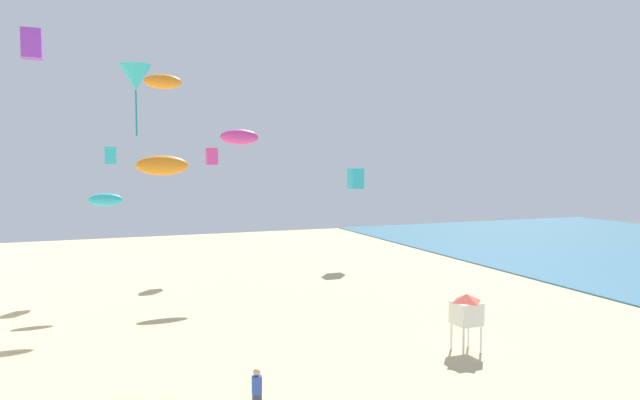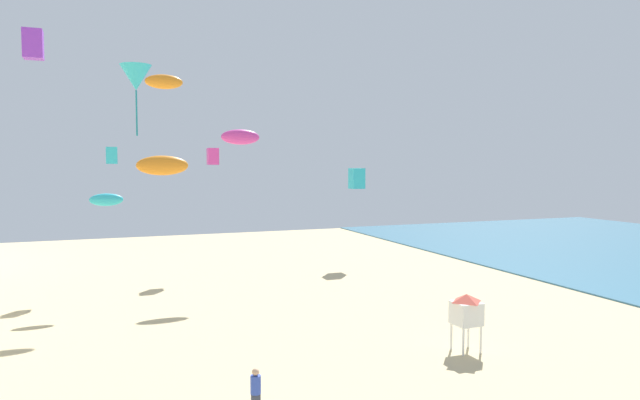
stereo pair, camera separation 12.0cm
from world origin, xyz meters
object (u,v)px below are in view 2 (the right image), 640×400
kite_cyan_box (357,178)px  kite_orange_parafoil_2 (162,165)px  kite_cyan_parafoil (106,200)px  kite_flyer (256,390)px  kite_purple_box (33,44)px  kite_magenta_parafoil (240,137)px  kite_cyan_box_2 (112,155)px  kite_cyan_delta (136,78)px  kite_magenta_box (213,156)px  lifeguard_stand (466,310)px  kite_orange_parafoil (164,82)px

kite_cyan_box → kite_orange_parafoil_2: kite_orange_parafoil_2 is taller
kite_cyan_parafoil → kite_cyan_box: kite_cyan_box is taller
kite_flyer → kite_cyan_parafoil: 19.59m
kite_purple_box → kite_orange_parafoil_2: (6.21, -11.75, -7.21)m
kite_flyer → kite_orange_parafoil_2: (-1.90, 9.09, 7.23)m
kite_flyer → kite_cyan_parafoil: kite_cyan_parafoil is taller
kite_magenta_parafoil → kite_cyan_box_2: (-8.11, 3.41, -1.23)m
kite_cyan_delta → kite_orange_parafoil_2: kite_cyan_delta is taller
kite_cyan_box → kite_magenta_box: 12.05m
lifeguard_stand → kite_cyan_box_2: 25.92m
kite_orange_parafoil → kite_orange_parafoil_2: size_ratio=1.02×
kite_cyan_box_2 → kite_cyan_box: bearing=6.3°
kite_cyan_box → kite_orange_parafoil_2: size_ratio=0.74×
kite_magenta_box → kite_cyan_box_2: bearing=-158.6°
kite_purple_box → kite_magenta_parafoil: size_ratio=0.66×
kite_magenta_parafoil → kite_cyan_delta: bearing=-129.1°
kite_purple_box → kite_cyan_box: size_ratio=1.01×
kite_cyan_box → kite_orange_parafoil: bearing=-160.1°
kite_magenta_box → kite_cyan_delta: size_ratio=0.38×
kite_purple_box → lifeguard_stand: bearing=-44.0°
kite_cyan_parafoil → kite_magenta_parafoil: 9.60m
kite_cyan_parafoil → kite_flyer: bearing=-77.0°
kite_cyan_parafoil → kite_cyan_delta: kite_cyan_delta is taller
kite_cyan_delta → lifeguard_stand: bearing=-32.7°
kite_magenta_box → kite_orange_parafoil_2: size_ratio=0.56×
kite_flyer → kite_orange_parafoil: kite_orange_parafoil is taller
kite_cyan_box → kite_cyan_parafoil: bearing=-159.4°
kite_cyan_box → kite_magenta_parafoil: (-11.19, -5.54, 3.02)m
kite_cyan_parafoil → kite_magenta_parafoil: kite_magenta_parafoil is taller
kite_cyan_parafoil → kite_cyan_box_2: (0.45, 5.29, 2.70)m
lifeguard_stand → kite_magenta_parafoil: 19.98m
kite_purple_box → kite_cyan_box: 25.54m
kite_magenta_parafoil → kite_cyan_delta: (-7.15, -8.81, 2.32)m
kite_orange_parafoil_2 → kite_orange_parafoil: bearing=83.4°
kite_orange_parafoil_2 → kite_magenta_parafoil: bearing=60.9°
kite_flyer → kite_magenta_box: size_ratio=1.27×
kite_orange_parafoil → kite_cyan_delta: kite_orange_parafoil is taller
kite_magenta_parafoil → kite_orange_parafoil_2: kite_magenta_parafoil is taller
kite_orange_parafoil → kite_cyan_delta: bearing=-104.4°
kite_cyan_box → kite_cyan_delta: (-18.34, -14.35, 5.34)m
kite_orange_parafoil_2 → kite_cyan_delta: bearing=111.2°
kite_magenta_box → kite_orange_parafoil_2: kite_magenta_box is taller
kite_flyer → lifeguard_stand: 10.76m
kite_cyan_parafoil → kite_orange_parafoil_2: 9.82m
kite_purple_box → kite_cyan_box: kite_purple_box is taller
kite_orange_parafoil → kite_magenta_box: kite_orange_parafoil is taller
kite_flyer → kite_cyan_box_2: 25.26m
kite_magenta_box → kite_cyan_box: bearing=-3.7°
kite_cyan_box → kite_magenta_box: size_ratio=1.33×
kite_flyer → kite_orange_parafoil_2: 11.77m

